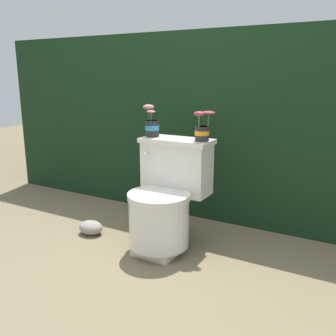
# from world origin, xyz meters

# --- Properties ---
(ground_plane) EXTENTS (12.00, 12.00, 0.00)m
(ground_plane) POSITION_xyz_m (0.00, 0.00, 0.00)
(ground_plane) COLOR #75664C
(hedge_backdrop) EXTENTS (4.02, 0.76, 1.43)m
(hedge_backdrop) POSITION_xyz_m (0.00, 1.06, 0.72)
(hedge_backdrop) COLOR black
(hedge_backdrop) RESTS_ON ground
(toilet) EXTENTS (0.47, 0.54, 0.71)m
(toilet) POSITION_xyz_m (0.01, 0.10, 0.33)
(toilet) COLOR silver
(toilet) RESTS_ON ground
(potted_plant_left) EXTENTS (0.12, 0.10, 0.21)m
(potted_plant_left) POSITION_xyz_m (-0.18, 0.24, 0.78)
(potted_plant_left) COLOR #262628
(potted_plant_left) RESTS_ON toilet
(potted_plant_midleft) EXTENTS (0.13, 0.11, 0.19)m
(potted_plant_midleft) POSITION_xyz_m (0.19, 0.24, 0.78)
(potted_plant_midleft) COLOR #262628
(potted_plant_midleft) RESTS_ON toilet
(garden_stone) EXTENTS (0.18, 0.14, 0.10)m
(garden_stone) POSITION_xyz_m (-0.56, 0.01, 0.05)
(garden_stone) COLOR gray
(garden_stone) RESTS_ON ground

